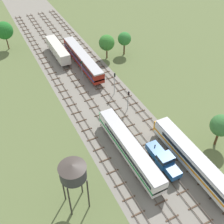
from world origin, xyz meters
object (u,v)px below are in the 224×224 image
shunter_loco_centre_left_near (164,159)px  signal_post_near (114,81)px  diesel_railcar_centre_nearest (193,159)px  freight_boxcar_left_far (58,50)px  signal_post_mid (82,67)px  signal_post_nearest (128,98)px  water_tower (73,172)px  diesel_railcar_left_mid (130,148)px  passenger_coach_centre_left_midfar (82,59)px

shunter_loco_centre_left_near → signal_post_near: 23.70m
diesel_railcar_centre_nearest → shunter_loco_centre_left_near: (-4.33, 2.65, -0.59)m
diesel_railcar_centre_nearest → freight_boxcar_left_far: 49.85m
shunter_loco_centre_left_near → signal_post_mid: bearing=93.7°
shunter_loco_centre_left_near → signal_post_nearest: (2.17, 16.89, 1.28)m
water_tower → signal_post_mid: (14.36, 33.11, -4.87)m
diesel_railcar_left_mid → freight_boxcar_left_far: bearing=90.0°
passenger_coach_centre_left_midfar → diesel_railcar_left_mid: bearing=-97.3°
diesel_railcar_centre_nearest → signal_post_mid: size_ratio=3.89×
signal_post_nearest → signal_post_mid: bearing=104.9°
shunter_loco_centre_left_near → passenger_coach_centre_left_midfar: (-0.00, 38.34, 0.60)m
diesel_railcar_centre_nearest → water_tower: size_ratio=2.10×
passenger_coach_centre_left_midfar → signal_post_nearest: (2.17, -21.45, 0.67)m
diesel_railcar_left_mid → signal_post_mid: (2.17, 28.53, 0.76)m
freight_boxcar_left_far → water_tower: size_ratio=1.43×
passenger_coach_centre_left_midfar → freight_boxcar_left_far: passenger_coach_centre_left_midfar is taller
shunter_loco_centre_left_near → freight_boxcar_left_far: freight_boxcar_left_far is taller
water_tower → signal_post_near: water_tower is taller
passenger_coach_centre_left_midfar → water_tower: water_tower is taller
signal_post_near → signal_post_mid: 10.60m
diesel_railcar_centre_nearest → passenger_coach_centre_left_midfar: same height
diesel_railcar_centre_nearest → freight_boxcar_left_far: (-8.65, 49.10, -0.15)m
diesel_railcar_left_mid → passenger_coach_centre_left_midfar: (4.33, 33.67, 0.02)m
freight_boxcar_left_far → signal_post_near: size_ratio=2.33×
shunter_loco_centre_left_near → passenger_coach_centre_left_midfar: passenger_coach_centre_left_midfar is taller
diesel_railcar_centre_nearest → passenger_coach_centre_left_midfar: size_ratio=0.93×
signal_post_nearest → signal_post_near: 6.66m
freight_boxcar_left_far → signal_post_mid: 13.46m
diesel_railcar_left_mid → water_tower: (-12.19, -4.58, 5.63)m
passenger_coach_centre_left_midfar → signal_post_near: size_ratio=3.67×
diesel_railcar_centre_nearest → shunter_loco_centre_left_near: size_ratio=2.42×
diesel_railcar_left_mid → signal_post_near: size_ratio=3.42×
diesel_railcar_centre_nearest → signal_post_near: signal_post_near is taller
diesel_railcar_left_mid → signal_post_mid: bearing=85.7°
freight_boxcar_left_far → signal_post_nearest: 30.27m
diesel_railcar_centre_nearest → signal_post_mid: 36.44m
shunter_loco_centre_left_near → passenger_coach_centre_left_midfar: 38.34m
diesel_railcar_left_mid → signal_post_mid: size_ratio=3.89×
diesel_railcar_left_mid → water_tower: bearing=-159.4°
diesel_railcar_centre_nearest → freight_boxcar_left_far: size_ratio=1.46×
passenger_coach_centre_left_midfar → water_tower: 42.04m
water_tower → passenger_coach_centre_left_midfar: bearing=66.6°
passenger_coach_centre_left_midfar → signal_post_nearest: signal_post_nearest is taller
passenger_coach_centre_left_midfar → signal_post_mid: size_ratio=4.17×
shunter_loco_centre_left_near → signal_post_mid: size_ratio=1.61×
shunter_loco_centre_left_near → signal_post_near: bearing=84.7°
signal_post_nearest → signal_post_mid: signal_post_mid is taller
freight_boxcar_left_far → water_tower: water_tower is taller
passenger_coach_centre_left_midfar → freight_boxcar_left_far: (-4.32, 8.11, -0.16)m
signal_post_mid → passenger_coach_centre_left_midfar: bearing=67.1°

